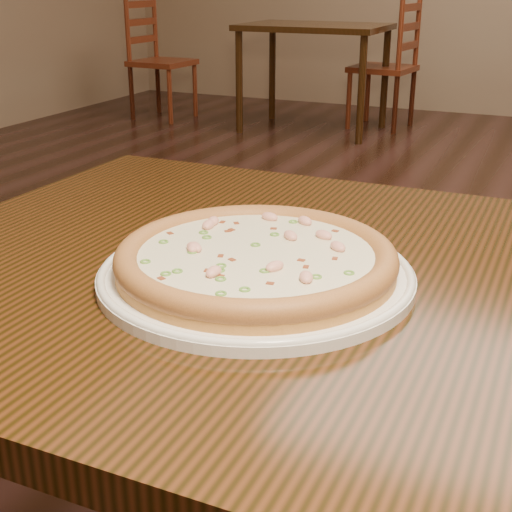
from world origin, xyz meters
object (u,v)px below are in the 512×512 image
at_px(chair_a, 156,61).
at_px(pizza, 256,258).
at_px(hero_table, 365,358).
at_px(chair_b, 390,68).
at_px(bg_table_left, 314,38).
at_px(plate, 256,273).

bearing_deg(chair_a, pizza, -56.78).
relative_size(hero_table, chair_a, 1.26).
height_order(hero_table, chair_b, chair_b).
relative_size(hero_table, bg_table_left, 1.20).
xyz_separation_m(bg_table_left, chair_a, (-1.30, -0.03, -0.22)).
bearing_deg(chair_b, pizza, -77.70).
bearing_deg(chair_b, chair_a, -169.32).
bearing_deg(pizza, plate, -66.32).
bearing_deg(chair_b, hero_table, -76.13).
relative_size(pizza, chair_a, 0.34).
height_order(hero_table, chair_a, chair_a).
bearing_deg(pizza, chair_b, 102.30).
height_order(plate, chair_a, chair_a).
bearing_deg(hero_table, plate, -157.38).
relative_size(plate, pizza, 1.12).
distance_m(plate, bg_table_left, 4.52).
distance_m(hero_table, chair_a, 5.11).
height_order(plate, chair_b, chair_b).
relative_size(pizza, chair_b, 0.34).
distance_m(plate, chair_a, 5.09).
height_order(hero_table, plate, plate).
distance_m(chair_a, chair_b, 1.81).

